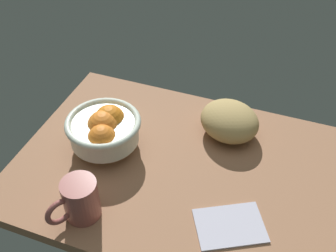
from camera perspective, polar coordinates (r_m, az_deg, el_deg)
name	(u,v)px	position (r cm, az deg, el deg)	size (l,w,h in cm)	color
ground_plane	(180,171)	(102.40, 1.67, -6.26)	(80.18, 56.78, 3.00)	#976849
fruit_bowl	(104,130)	(102.68, -8.83, -0.51)	(18.70, 18.70, 11.18)	silver
bread_loaf	(229,121)	(108.06, 8.50, 0.71)	(15.83, 14.14, 8.71)	tan
napkin_folded	(230,225)	(91.21, 8.56, -13.39)	(14.54, 10.41, 0.97)	silver
mug	(79,200)	(90.49, -12.17, -9.99)	(8.49, 11.48, 9.87)	#98504A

